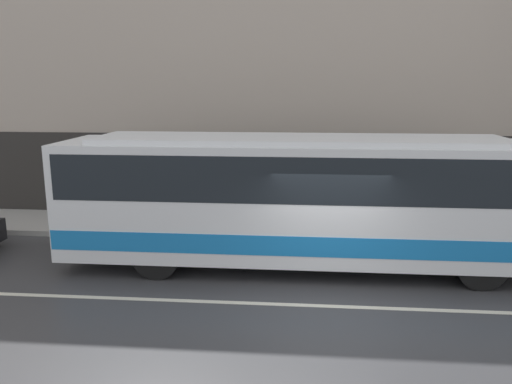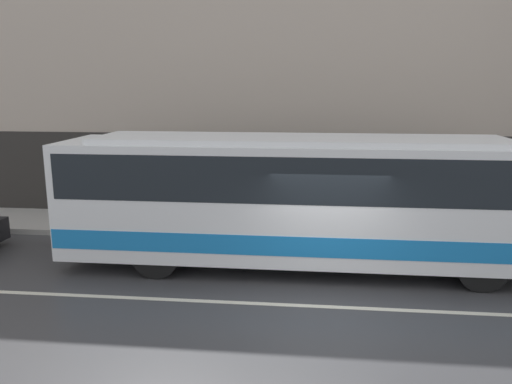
# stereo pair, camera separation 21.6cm
# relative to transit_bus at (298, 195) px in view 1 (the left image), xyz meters

# --- Properties ---
(ground_plane) EXTENTS (60.00, 60.00, 0.00)m
(ground_plane) POSITION_rel_transit_bus_xyz_m (0.68, -2.24, -1.77)
(ground_plane) COLOR #38383A
(sidewalk) EXTENTS (60.00, 2.47, 0.16)m
(sidewalk) POSITION_rel_transit_bus_xyz_m (0.68, 2.99, -1.69)
(sidewalk) COLOR #A09E99
(sidewalk) RESTS_ON ground_plane
(building_facade) EXTENTS (60.00, 0.35, 11.98)m
(building_facade) POSITION_rel_transit_bus_xyz_m (0.68, 4.37, 4.01)
(building_facade) COLOR #B7A899
(building_facade) RESTS_ON ground_plane
(lane_stripe) EXTENTS (54.00, 0.14, 0.01)m
(lane_stripe) POSITION_rel_transit_bus_xyz_m (0.68, -2.24, -1.77)
(lane_stripe) COLOR beige
(lane_stripe) RESTS_ON ground_plane
(transit_bus) EXTENTS (11.15, 2.50, 3.15)m
(transit_bus) POSITION_rel_transit_bus_xyz_m (0.00, 0.00, 0.00)
(transit_bus) COLOR white
(transit_bus) RESTS_ON ground_plane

